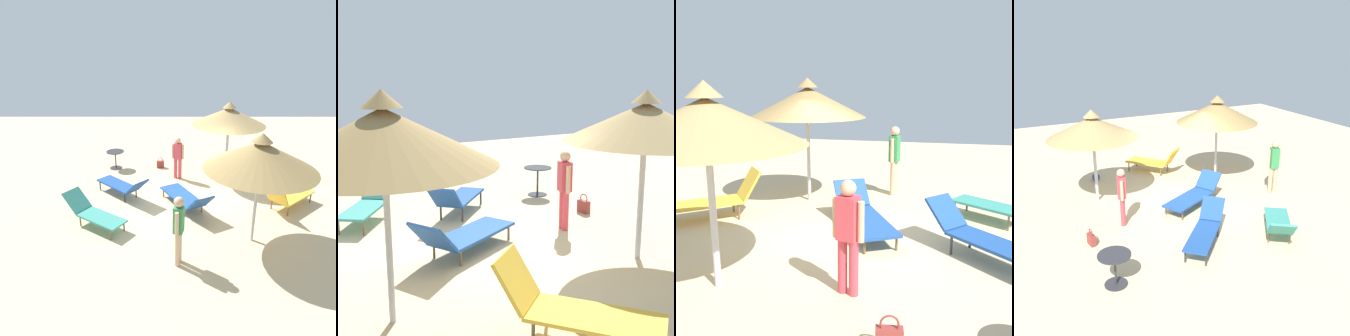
% 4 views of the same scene
% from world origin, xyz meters
% --- Properties ---
extents(ground, '(24.00, 24.00, 0.10)m').
position_xyz_m(ground, '(0.00, 0.00, -0.05)').
color(ground, beige).
extents(parasol_umbrella_near_left, '(2.74, 2.74, 2.93)m').
position_xyz_m(parasol_umbrella_near_left, '(1.30, -1.83, 2.37)').
color(parasol_umbrella_near_left, '#B2B2B7').
rests_on(parasol_umbrella_near_left, ground).
extents(parasol_umbrella_far_left, '(2.65, 2.65, 2.84)m').
position_xyz_m(parasol_umbrella_far_left, '(1.28, 2.39, 2.31)').
color(parasol_umbrella_far_left, '#B2B2B7').
rests_on(parasol_umbrella_far_left, ground).
extents(lounge_chair_back, '(1.61, 2.23, 0.80)m').
position_xyz_m(lounge_chair_back, '(-0.33, -0.11, 0.36)').
color(lounge_chair_back, '#1E478C').
rests_on(lounge_chair_back, ground).
extents(lounge_chair_far_right, '(1.92, 1.76, 0.99)m').
position_xyz_m(lounge_chair_far_right, '(2.77, -0.15, 0.45)').
color(lounge_chair_far_right, gold).
rests_on(lounge_chair_far_right, ground).
extents(lounge_chair_edge, '(1.94, 1.61, 0.86)m').
position_xyz_m(lounge_chair_edge, '(-2.99, -1.10, 0.41)').
color(lounge_chair_edge, teal).
rests_on(lounge_chair_edge, ground).
extents(lounge_chair_center, '(1.90, 1.83, 0.85)m').
position_xyz_m(lounge_chair_center, '(-2.39, 0.68, 0.41)').
color(lounge_chair_center, '#1E478C').
rests_on(lounge_chair_center, ground).
extents(person_standing_near_right, '(0.28, 0.43, 1.75)m').
position_xyz_m(person_standing_near_right, '(-0.66, -2.77, 1.00)').
color(person_standing_near_right, tan).
rests_on(person_standing_near_right, ground).
extents(person_standing_front, '(0.45, 0.28, 1.59)m').
position_xyz_m(person_standing_front, '(-0.54, 2.18, 0.90)').
color(person_standing_front, '#D83F4C').
rests_on(person_standing_front, ground).
extents(handbag, '(0.31, 0.16, 0.44)m').
position_xyz_m(handbag, '(-1.21, 3.22, 0.16)').
color(handbag, maroon).
rests_on(handbag, ground).
extents(side_table_round, '(0.70, 0.70, 0.72)m').
position_xyz_m(side_table_round, '(-3.00, 3.16, 0.50)').
color(side_table_round, '#2D2D33').
rests_on(side_table_round, ground).
extents(beach_ball, '(0.27, 0.27, 0.27)m').
position_xyz_m(beach_ball, '(2.92, 2.02, 0.14)').
color(beach_ball, navy).
rests_on(beach_ball, ground).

